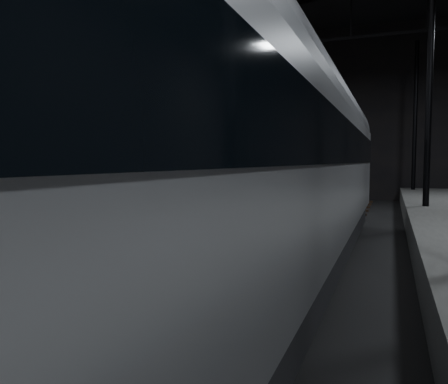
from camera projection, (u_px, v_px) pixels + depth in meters
The scene contains 6 objects.
ground at pixel (301, 262), 12.72m from camera, with size 44.00×44.00×0.00m, color black.
platform_left at pixel (90, 230), 15.38m from camera, with size 9.00×43.80×1.00m, color #4F4F4C.
tactile_strip at pixel (199, 222), 13.82m from camera, with size 0.50×43.80×0.01m, color olive.
track at pixel (301, 259), 12.72m from camera, with size 2.40×43.00×0.24m.
train at pixel (284, 155), 10.40m from camera, with size 3.07×20.53×5.49m.
woman at pixel (143, 195), 15.35m from camera, with size 0.53×0.35×1.45m, color #978B5C.
Camera 1 is at (2.40, -12.52, 2.91)m, focal length 35.00 mm.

